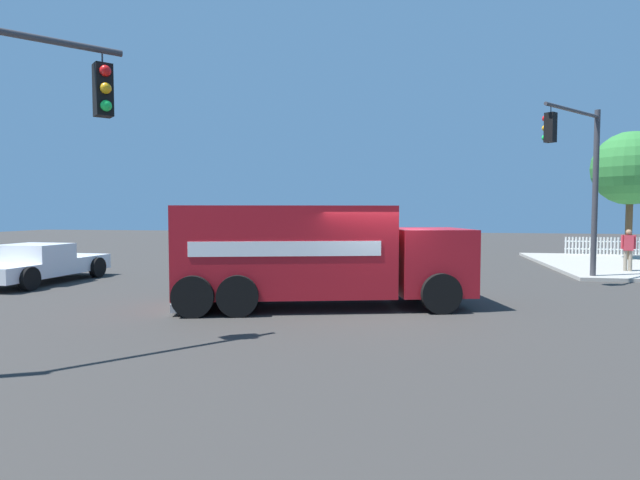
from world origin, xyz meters
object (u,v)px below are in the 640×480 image
(traffic_light_secondary, at_px, (581,166))
(pickup_white, at_px, (40,262))
(pedestrian_near_corner, at_px, (628,247))
(delivery_truck, at_px, (314,254))
(shade_tree_near, at_px, (631,169))

(traffic_light_secondary, distance_m, pickup_white, 19.31)
(pickup_white, bearing_deg, pedestrian_near_corner, -162.92)
(traffic_light_secondary, xyz_separation_m, pickup_white, (18.64, 3.75, -3.36))
(traffic_light_secondary, bearing_deg, delivery_truck, 37.30)
(delivery_truck, height_order, shade_tree_near, shade_tree_near)
(pedestrian_near_corner, xyz_separation_m, shade_tree_near, (-2.02, -5.49, 3.54))
(pickup_white, xyz_separation_m, shade_tree_near, (-23.30, -12.02, 3.89))
(delivery_truck, distance_m, shade_tree_near, 19.76)
(pedestrian_near_corner, bearing_deg, shade_tree_near, -110.18)
(pedestrian_near_corner, height_order, shade_tree_near, shade_tree_near)
(delivery_truck, xyz_separation_m, traffic_light_secondary, (-8.29, -6.31, 2.69))
(delivery_truck, xyz_separation_m, pedestrian_near_corner, (-10.92, -9.10, -0.32))
(delivery_truck, height_order, pickup_white, delivery_truck)
(traffic_light_secondary, xyz_separation_m, pedestrian_near_corner, (-2.64, -2.79, -3.01))
(pedestrian_near_corner, bearing_deg, traffic_light_secondary, 46.60)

